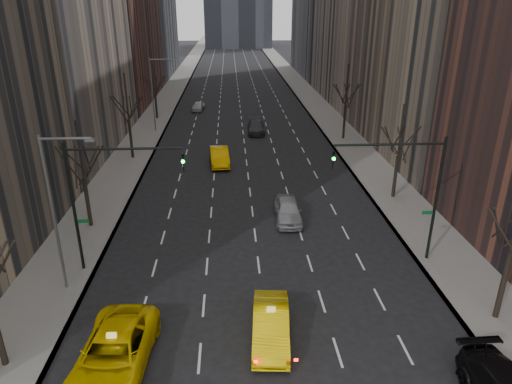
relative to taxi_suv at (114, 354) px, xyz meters
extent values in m
cube|color=slate|center=(-5.30, 66.52, -0.83)|extent=(4.50, 320.00, 0.15)
cube|color=slate|center=(19.20, 66.52, -0.83)|extent=(4.50, 320.00, 0.15)
cylinder|color=black|center=(-4.24, 0.82, 4.25)|extent=(1.74, 0.72, 2.52)
cylinder|color=black|center=(-5.05, 14.52, 1.03)|extent=(0.28, 0.28, 3.57)
cylinder|color=black|center=(-5.05, 14.52, 4.94)|extent=(0.16, 0.16, 4.25)
cylinder|color=black|center=(-4.90, 15.37, 4.04)|extent=(0.42, 1.80, 2.52)
cylinder|color=black|center=(-4.24, 14.82, 4.04)|extent=(1.74, 0.72, 2.52)
cylinder|color=black|center=(-4.39, 13.97, 4.04)|extent=(1.46, 1.25, 2.52)
cylinder|color=black|center=(-5.20, 13.68, 4.04)|extent=(0.42, 1.80, 2.52)
cylinder|color=black|center=(-5.86, 14.23, 4.04)|extent=(1.74, 0.72, 2.52)
cylinder|color=black|center=(-5.71, 15.08, 4.04)|extent=(1.46, 1.25, 2.52)
cylinder|color=black|center=(-5.05, 30.52, 1.24)|extent=(0.28, 0.28, 3.99)
cylinder|color=black|center=(-5.05, 30.52, 5.61)|extent=(0.16, 0.16, 4.75)
cylinder|color=black|center=(-4.90, 31.37, 4.46)|extent=(0.42, 1.80, 2.52)
cylinder|color=black|center=(-4.24, 30.82, 4.46)|extent=(1.74, 0.72, 2.52)
cylinder|color=black|center=(-4.39, 29.97, 4.46)|extent=(1.46, 1.25, 2.52)
cylinder|color=black|center=(-5.20, 29.68, 4.46)|extent=(0.42, 1.80, 2.52)
cylinder|color=black|center=(-5.86, 30.23, 4.46)|extent=(1.74, 0.72, 2.52)
cylinder|color=black|center=(-5.71, 31.08, 4.46)|extent=(1.46, 1.25, 2.52)
cylinder|color=black|center=(-5.05, 48.52, 0.92)|extent=(0.28, 0.28, 3.36)
cylinder|color=black|center=(-5.05, 48.52, 4.60)|extent=(0.16, 0.16, 4.00)
cylinder|color=black|center=(-4.90, 49.37, 3.83)|extent=(0.42, 1.80, 2.52)
cylinder|color=black|center=(-4.24, 48.82, 3.83)|extent=(1.74, 0.72, 2.52)
cylinder|color=black|center=(-4.39, 47.97, 3.83)|extent=(1.46, 1.25, 2.52)
cylinder|color=black|center=(-5.20, 47.68, 3.83)|extent=(0.42, 1.80, 2.52)
cylinder|color=black|center=(-5.86, 48.23, 3.83)|extent=(1.74, 0.72, 2.52)
cylinder|color=black|center=(-5.71, 49.08, 3.83)|extent=(1.46, 1.25, 2.52)
cylinder|color=black|center=(18.95, 2.52, 1.13)|extent=(0.28, 0.28, 3.78)
cylinder|color=black|center=(19.10, 3.37, 4.25)|extent=(0.42, 1.80, 2.52)
cylinder|color=black|center=(18.14, 2.23, 4.25)|extent=(1.74, 0.72, 2.52)
cylinder|color=black|center=(18.29, 3.08, 4.25)|extent=(1.46, 1.25, 2.52)
cylinder|color=black|center=(18.95, 18.52, 1.03)|extent=(0.28, 0.28, 3.57)
cylinder|color=black|center=(18.95, 18.52, 4.94)|extent=(0.16, 0.16, 4.25)
cylinder|color=black|center=(19.10, 19.37, 4.04)|extent=(0.42, 1.80, 2.52)
cylinder|color=black|center=(19.76, 18.82, 4.04)|extent=(1.74, 0.72, 2.52)
cylinder|color=black|center=(19.61, 17.97, 4.04)|extent=(1.46, 1.25, 2.52)
cylinder|color=black|center=(18.80, 17.68, 4.04)|extent=(0.42, 1.80, 2.52)
cylinder|color=black|center=(18.14, 18.23, 4.04)|extent=(1.74, 0.72, 2.52)
cylinder|color=black|center=(18.29, 19.08, 4.04)|extent=(1.46, 1.25, 2.52)
cylinder|color=black|center=(18.95, 36.52, 1.24)|extent=(0.28, 0.28, 3.99)
cylinder|color=black|center=(18.95, 36.52, 5.61)|extent=(0.16, 0.16, 4.75)
cylinder|color=black|center=(19.10, 37.37, 4.46)|extent=(0.42, 1.80, 2.52)
cylinder|color=black|center=(19.76, 36.82, 4.46)|extent=(1.74, 0.72, 2.52)
cylinder|color=black|center=(19.61, 35.97, 4.46)|extent=(1.46, 1.25, 2.52)
cylinder|color=black|center=(18.80, 35.68, 4.46)|extent=(0.42, 1.80, 2.52)
cylinder|color=black|center=(18.14, 36.23, 4.46)|extent=(1.74, 0.72, 2.52)
cylinder|color=black|center=(18.29, 37.08, 4.46)|extent=(1.46, 1.25, 2.52)
cylinder|color=black|center=(-3.85, 8.52, 3.24)|extent=(0.18, 0.18, 8.00)
cylinder|color=black|center=(-0.60, 8.52, 6.84)|extent=(6.50, 0.14, 0.14)
imported|color=black|center=(2.65, 8.52, 5.94)|extent=(0.18, 0.22, 1.10)
sphere|color=#0CFF33|center=(2.65, 8.34, 6.09)|extent=(0.20, 0.20, 0.20)
cube|color=#0C5926|center=(-3.45, 8.52, 2.44)|extent=(0.70, 0.04, 0.22)
cylinder|color=black|center=(17.75, 8.52, 3.24)|extent=(0.18, 0.18, 8.00)
cylinder|color=black|center=(14.50, 8.52, 6.84)|extent=(6.50, 0.14, 0.14)
imported|color=black|center=(11.25, 8.52, 5.94)|extent=(0.18, 0.22, 1.10)
sphere|color=#0CFF33|center=(11.25, 8.34, 6.09)|extent=(0.20, 0.20, 0.20)
cube|color=#0C5926|center=(17.35, 8.52, 2.44)|extent=(0.70, 0.04, 0.22)
cylinder|color=slate|center=(-4.25, 6.52, 3.74)|extent=(0.16, 0.16, 9.00)
cylinder|color=slate|center=(-2.95, 6.52, 8.04)|extent=(2.60, 0.14, 0.14)
cube|color=slate|center=(-1.75, 6.52, 7.94)|extent=(0.50, 0.22, 0.15)
cylinder|color=slate|center=(-4.25, 41.52, 3.74)|extent=(0.16, 0.16, 9.00)
cylinder|color=slate|center=(-2.95, 41.52, 8.04)|extent=(2.60, 0.14, 0.14)
cube|color=slate|center=(-1.75, 41.52, 7.94)|extent=(0.50, 0.22, 0.15)
imported|color=#E4BC04|center=(0.00, 0.00, 0.00)|extent=(3.39, 6.69, 1.81)
imported|color=yellow|center=(7.12, 1.66, -0.09)|extent=(2.12, 5.08, 1.63)
imported|color=#929599|center=(9.57, 14.83, -0.09)|extent=(2.09, 4.86, 1.63)
imported|color=#FFBA05|center=(4.19, 28.11, -0.05)|extent=(2.20, 5.30, 1.71)
imported|color=#333238|center=(8.60, 40.19, -0.15)|extent=(2.19, 5.22, 1.51)
imported|color=silver|center=(0.49, 53.56, -0.25)|extent=(2.07, 4.05, 1.32)
camera|label=1|loc=(5.37, -16.20, 14.34)|focal=32.00mm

